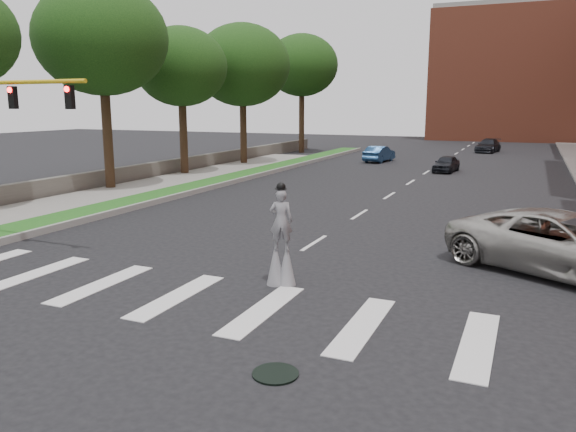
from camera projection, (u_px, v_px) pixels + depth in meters
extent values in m
plane|color=black|center=(198.00, 316.00, 13.70)|extent=(160.00, 160.00, 0.00)
cube|color=#1B5317|center=(213.00, 182.00, 36.16)|extent=(2.00, 60.00, 0.25)
cube|color=gray|center=(228.00, 183.00, 35.75)|extent=(0.20, 60.00, 0.28)
cube|color=gray|center=(60.00, 205.00, 28.33)|extent=(4.00, 60.00, 0.18)
cube|color=#544F48|center=(161.00, 169.00, 40.01)|extent=(0.50, 56.00, 1.10)
cylinder|color=black|center=(275.00, 374.00, 10.73)|extent=(0.90, 0.90, 0.04)
cube|color=#A34C33|center=(528.00, 76.00, 79.80)|extent=(26.00, 14.00, 18.00)
cylinder|color=gold|center=(25.00, 82.00, 18.54)|extent=(5.20, 0.14, 0.14)
cube|color=black|center=(13.00, 98.00, 18.87)|extent=(0.28, 0.18, 0.75)
cylinder|color=#FF0C0C|center=(10.00, 90.00, 18.73)|extent=(0.18, 0.06, 0.18)
cube|color=black|center=(70.00, 97.00, 17.90)|extent=(0.28, 0.18, 0.75)
cylinder|color=#FF0C0C|center=(67.00, 89.00, 17.76)|extent=(0.18, 0.06, 0.18)
cylinder|color=black|center=(287.00, 268.00, 15.98)|extent=(0.07, 0.07, 1.00)
cylinder|color=black|center=(276.00, 268.00, 16.02)|extent=(0.07, 0.07, 1.00)
cone|color=slate|center=(287.00, 264.00, 15.95)|extent=(0.52, 0.52, 1.25)
cone|color=slate|center=(276.00, 263.00, 15.99)|extent=(0.52, 0.52, 1.25)
imported|color=slate|center=(281.00, 220.00, 15.72)|extent=(0.74, 0.59, 1.77)
sphere|color=black|center=(281.00, 187.00, 15.54)|extent=(0.26, 0.26, 0.26)
cylinder|color=black|center=(281.00, 189.00, 15.55)|extent=(0.34, 0.34, 0.02)
cube|color=yellow|center=(282.00, 202.00, 15.77)|extent=(0.22, 0.05, 0.10)
imported|color=#A9A69F|center=(563.00, 244.00, 16.93)|extent=(7.47, 5.91, 1.89)
imported|color=black|center=(446.00, 164.00, 42.70)|extent=(1.84, 3.80, 1.25)
imported|color=navy|center=(379.00, 154.00, 50.18)|extent=(2.02, 4.46, 1.42)
imported|color=black|center=(488.00, 146.00, 60.13)|extent=(2.63, 5.04, 1.40)
cylinder|color=black|center=(107.00, 133.00, 33.09)|extent=(0.56, 0.56, 6.87)
ellipsoid|color=black|center=(101.00, 38.00, 32.04)|extent=(7.58, 7.58, 6.44)
cylinder|color=black|center=(183.00, 133.00, 40.30)|extent=(0.56, 0.56, 6.05)
ellipsoid|color=black|center=(181.00, 67.00, 39.39)|extent=(6.51, 6.51, 5.53)
cylinder|color=black|center=(243.00, 128.00, 47.33)|extent=(0.56, 0.56, 6.26)
ellipsoid|color=black|center=(242.00, 65.00, 46.32)|extent=(7.94, 7.94, 6.75)
cylinder|color=black|center=(302.00, 119.00, 59.24)|extent=(0.56, 0.56, 7.16)
ellipsoid|color=black|center=(302.00, 65.00, 58.17)|extent=(7.51, 7.51, 6.38)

